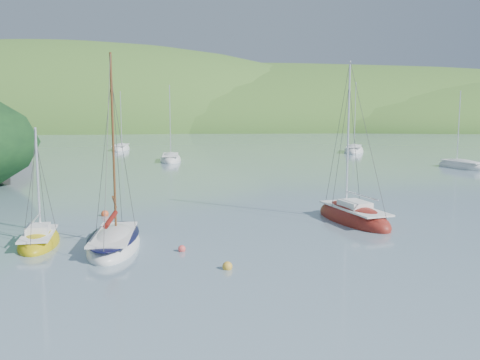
{
  "coord_description": "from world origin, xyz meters",
  "views": [
    {
      "loc": [
        0.07,
        -23.02,
        7.05
      ],
      "look_at": [
        0.94,
        8.0,
        2.76
      ],
      "focal_mm": 40.0,
      "sensor_mm": 36.0,
      "label": 1
    }
  ],
  "objects_px": {
    "daysailer_white": "(114,243)",
    "distant_sloop_a": "(171,160)",
    "sloop_red": "(353,218)",
    "distant_sloop_c": "(121,149)",
    "sailboat_yellow": "(39,241)",
    "distant_sloop_b": "(354,151)",
    "distant_sloop_d": "(462,167)"
  },
  "relations": [
    {
      "from": "distant_sloop_a",
      "to": "distant_sloop_b",
      "type": "xyz_separation_m",
      "value": [
        26.97,
        12.83,
        0.01
      ]
    },
    {
      "from": "sloop_red",
      "to": "distant_sloop_d",
      "type": "height_order",
      "value": "sloop_red"
    },
    {
      "from": "distant_sloop_d",
      "to": "daysailer_white",
      "type": "bearing_deg",
      "value": -156.88
    },
    {
      "from": "daysailer_white",
      "to": "sailboat_yellow",
      "type": "relative_size",
      "value": 1.59
    },
    {
      "from": "daysailer_white",
      "to": "distant_sloop_a",
      "type": "relative_size",
      "value": 0.98
    },
    {
      "from": "sloop_red",
      "to": "sailboat_yellow",
      "type": "relative_size",
      "value": 1.62
    },
    {
      "from": "distant_sloop_c",
      "to": "sloop_red",
      "type": "bearing_deg",
      "value": -66.77
    },
    {
      "from": "sailboat_yellow",
      "to": "distant_sloop_b",
      "type": "bearing_deg",
      "value": 51.67
    },
    {
      "from": "daysailer_white",
      "to": "distant_sloop_d",
      "type": "distance_m",
      "value": 47.16
    },
    {
      "from": "sloop_red",
      "to": "distant_sloop_a",
      "type": "distance_m",
      "value": 39.81
    },
    {
      "from": "sloop_red",
      "to": "distant_sloop_c",
      "type": "bearing_deg",
      "value": 96.23
    },
    {
      "from": "distant_sloop_a",
      "to": "distant_sloop_b",
      "type": "bearing_deg",
      "value": 21.01
    },
    {
      "from": "sailboat_yellow",
      "to": "distant_sloop_c",
      "type": "bearing_deg",
      "value": 86.91
    },
    {
      "from": "distant_sloop_d",
      "to": "distant_sloop_a",
      "type": "bearing_deg",
      "value": 142.83
    },
    {
      "from": "distant_sloop_b",
      "to": "distant_sloop_a",
      "type": "bearing_deg",
      "value": -138.89
    },
    {
      "from": "distant_sloop_a",
      "to": "distant_sloop_d",
      "type": "height_order",
      "value": "distant_sloop_a"
    },
    {
      "from": "distant_sloop_a",
      "to": "sailboat_yellow",
      "type": "bearing_deg",
      "value": -97.9
    },
    {
      "from": "daysailer_white",
      "to": "sloop_red",
      "type": "distance_m",
      "value": 14.69
    },
    {
      "from": "sailboat_yellow",
      "to": "distant_sloop_a",
      "type": "xyz_separation_m",
      "value": [
        2.53,
        41.97,
        0.02
      ]
    },
    {
      "from": "sailboat_yellow",
      "to": "distant_sloop_d",
      "type": "bearing_deg",
      "value": 31.99
    },
    {
      "from": "daysailer_white",
      "to": "distant_sloop_a",
      "type": "xyz_separation_m",
      "value": [
        -1.45,
        42.66,
        -0.05
      ]
    },
    {
      "from": "daysailer_white",
      "to": "distant_sloop_b",
      "type": "bearing_deg",
      "value": 61.6
    },
    {
      "from": "daysailer_white",
      "to": "distant_sloop_a",
      "type": "distance_m",
      "value": 42.68
    },
    {
      "from": "sailboat_yellow",
      "to": "distant_sloop_d",
      "type": "relative_size",
      "value": 0.68
    },
    {
      "from": "distant_sloop_c",
      "to": "daysailer_white",
      "type": "bearing_deg",
      "value": -80.54
    },
    {
      "from": "sloop_red",
      "to": "distant_sloop_a",
      "type": "height_order",
      "value": "sloop_red"
    },
    {
      "from": "distant_sloop_b",
      "to": "distant_sloop_d",
      "type": "distance_m",
      "value": 22.83
    },
    {
      "from": "distant_sloop_b",
      "to": "distant_sloop_c",
      "type": "bearing_deg",
      "value": -172.39
    },
    {
      "from": "distant_sloop_a",
      "to": "sloop_red",
      "type": "bearing_deg",
      "value": -72.36
    },
    {
      "from": "distant_sloop_a",
      "to": "distant_sloop_b",
      "type": "distance_m",
      "value": 29.87
    },
    {
      "from": "sloop_red",
      "to": "distant_sloop_a",
      "type": "relative_size",
      "value": 1.0
    },
    {
      "from": "daysailer_white",
      "to": "distant_sloop_b",
      "type": "relative_size",
      "value": 0.89
    }
  ]
}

